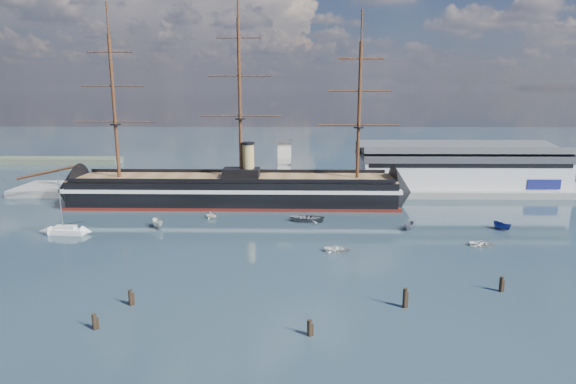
{
  "coord_description": "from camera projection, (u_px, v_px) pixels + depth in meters",
  "views": [
    {
      "loc": [
        6.07,
        -70.75,
        31.77
      ],
      "look_at": [
        4.59,
        35.0,
        9.0
      ],
      "focal_mm": 30.0,
      "sensor_mm": 36.0,
      "label": 1
    }
  ],
  "objects": [
    {
      "name": "motorboat_a",
      "position": [
        158.0,
        228.0,
        112.05
      ],
      "size": [
        6.92,
        4.86,
        2.6
      ],
      "primitive_type": "imported",
      "rotation": [
        0.0,
        0.0,
        0.42
      ],
      "color": "beige",
      "rests_on": "ground"
    },
    {
      "name": "sailboat",
      "position": [
        66.0,
        230.0,
        107.13
      ],
      "size": [
        8.77,
        3.34,
        13.7
      ],
      "rotation": [
        0.0,
        0.0,
        -0.1
      ],
      "color": "silver",
      "rests_on": "ground"
    },
    {
      "name": "piling_near_mid",
      "position": [
        309.0,
        336.0,
        63.18
      ],
      "size": [
        0.64,
        0.64,
        2.91
      ],
      "primitive_type": "cylinder",
      "color": "black",
      "rests_on": "ground"
    },
    {
      "name": "piling_near_left",
      "position": [
        131.0,
        305.0,
        72.1
      ],
      "size": [
        0.64,
        0.64,
        3.13
      ],
      "primitive_type": "cylinder",
      "color": "black",
      "rests_on": "ground"
    },
    {
      "name": "quay_tower",
      "position": [
        284.0,
        163.0,
        145.19
      ],
      "size": [
        5.0,
        5.0,
        15.0
      ],
      "color": "silver",
      "rests_on": "ground"
    },
    {
      "name": "piling_far_right",
      "position": [
        501.0,
        291.0,
        76.91
      ],
      "size": [
        0.64,
        0.64,
        3.21
      ],
      "primitive_type": "cylinder",
      "color": "black",
      "rests_on": "ground"
    },
    {
      "name": "warehouse",
      "position": [
        459.0,
        166.0,
        151.65
      ],
      "size": [
        63.0,
        21.0,
        11.6
      ],
      "color": "#B7BABC",
      "rests_on": "ground"
    },
    {
      "name": "quay",
      "position": [
        307.0,
        193.0,
        150.08
      ],
      "size": [
        180.0,
        18.0,
        2.0
      ],
      "primitive_type": "cube",
      "color": "slate",
      "rests_on": "ground"
    },
    {
      "name": "motorboat_c",
      "position": [
        409.0,
        230.0,
        110.53
      ],
      "size": [
        5.53,
        4.3,
        2.11
      ],
      "primitive_type": "imported",
      "rotation": [
        0.0,
        0.0,
        -0.52
      ],
      "color": "slate",
      "rests_on": "ground"
    },
    {
      "name": "piling_near_right",
      "position": [
        404.0,
        308.0,
        71.25
      ],
      "size": [
        0.64,
        0.64,
        3.76
      ],
      "primitive_type": "cylinder",
      "color": "black",
      "rests_on": "ground"
    },
    {
      "name": "motorboat_e",
      "position": [
        482.0,
        246.0,
        98.98
      ],
      "size": [
        2.03,
        3.31,
        1.44
      ],
      "primitive_type": "imported",
      "rotation": [
        0.0,
        0.0,
        1.3
      ],
      "color": "silver",
      "rests_on": "ground"
    },
    {
      "name": "motorboat_g",
      "position": [
        306.0,
        221.0,
        117.63
      ],
      "size": [
        3.02,
        5.69,
        2.52
      ],
      "primitive_type": "imported",
      "rotation": [
        0.0,
        0.0,
        -1.73
      ],
      "color": "slate",
      "rests_on": "ground"
    },
    {
      "name": "ground",
      "position": [
        269.0,
        224.0,
        115.02
      ],
      "size": [
        600.0,
        600.0,
        0.0
      ],
      "primitive_type": "plane",
      "color": "#1C2A33",
      "rests_on": "ground"
    },
    {
      "name": "motorboat_b",
      "position": [
        338.0,
        252.0,
        95.72
      ],
      "size": [
        1.6,
        3.39,
        1.53
      ],
      "primitive_type": "imported",
      "rotation": [
        0.0,
        0.0,
        1.48
      ],
      "color": "silver",
      "rests_on": "ground"
    },
    {
      "name": "motorboat_f",
      "position": [
        502.0,
        230.0,
        110.56
      ],
      "size": [
        5.73,
        4.44,
        2.18
      ],
      "primitive_type": "imported",
      "rotation": [
        0.0,
        0.0,
        0.52
      ],
      "color": "navy",
      "rests_on": "ground"
    },
    {
      "name": "piling_extra",
      "position": [
        95.0,
        329.0,
        64.87
      ],
      "size": [
        0.64,
        0.64,
        2.88
      ],
      "primitive_type": "cylinder",
      "color": "black",
      "rests_on": "ground"
    },
    {
      "name": "motorboat_d",
      "position": [
        211.0,
        218.0,
        120.23
      ],
      "size": [
        4.54,
        5.71,
        1.93
      ],
      "primitive_type": "imported",
      "rotation": [
        0.0,
        0.0,
        1.07
      ],
      "color": "white",
      "rests_on": "ground"
    },
    {
      "name": "warship",
      "position": [
        228.0,
        190.0,
        133.89
      ],
      "size": [
        112.93,
        16.87,
        53.94
      ],
      "rotation": [
        0.0,
        0.0,
        -0.01
      ],
      "color": "black",
      "rests_on": "ground"
    }
  ]
}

